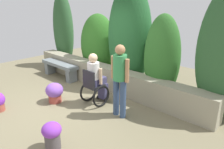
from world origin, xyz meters
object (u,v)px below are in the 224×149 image
person_standing_companion (120,77)px  flower_pot_terracotta_by_wall (55,92)px  person_in_wheelchair (95,81)px  flower_pot_purple_near (52,134)px  stone_bench (60,68)px

person_standing_companion → flower_pot_terracotta_by_wall: (-1.71, -0.60, -0.68)m
person_standing_companion → flower_pot_terracotta_by_wall: person_standing_companion is taller
person_in_wheelchair → flower_pot_terracotta_by_wall: bearing=-138.6°
flower_pot_terracotta_by_wall → flower_pot_purple_near: bearing=-34.3°
person_standing_companion → flower_pot_purple_near: person_standing_companion is taller
stone_bench → person_standing_companion: bearing=-13.7°
person_standing_companion → stone_bench: bearing=158.5°
flower_pot_terracotta_by_wall → person_in_wheelchair: bearing=38.8°
flower_pot_purple_near → person_in_wheelchair: bearing=113.5°
person_standing_companion → flower_pot_purple_near: 1.83m
stone_bench → flower_pot_purple_near: bearing=-39.6°
stone_bench → flower_pot_purple_near: size_ratio=3.10×
person_standing_companion → flower_pot_terracotta_by_wall: size_ratio=3.20×
person_in_wheelchair → flower_pot_purple_near: person_in_wheelchair is taller
flower_pot_terracotta_by_wall → person_standing_companion: bearing=19.5°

